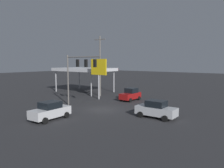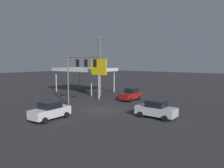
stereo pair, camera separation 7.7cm
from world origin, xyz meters
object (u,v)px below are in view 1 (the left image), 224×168
object	(u,v)px
traffic_signal_assembly	(79,69)
sedan_far	(156,109)
price_sign	(99,69)
hatchback_crossing	(131,94)
sedan_waiting	(50,111)
utility_pole	(100,65)

from	to	relation	value
traffic_signal_assembly	sedan_far	xyz separation A→B (m)	(-10.84, -1.16, -4.24)
traffic_signal_assembly	sedan_far	bearing A→B (deg)	-173.91
price_sign	hatchback_crossing	size ratio (longest dim) A/B	1.70
hatchback_crossing	sedan_waiting	xyz separation A→B (m)	(0.43, 14.81, 0.00)
price_sign	sedan_waiting	xyz separation A→B (m)	(-4.29, 12.60, -3.99)
sedan_waiting	traffic_signal_assembly	bearing A→B (deg)	-163.51
price_sign	sedan_far	distance (m)	14.33
hatchback_crossing	sedan_far	bearing A→B (deg)	49.47
utility_pole	sedan_far	bearing A→B (deg)	152.95
utility_pole	sedan_far	xyz separation A→B (m)	(-14.68, 7.50, -4.60)
sedan_far	sedan_waiting	size ratio (longest dim) A/B	0.98
utility_pole	sedan_waiting	distance (m)	16.92
traffic_signal_assembly	sedan_far	size ratio (longest dim) A/B	1.59
price_sign	utility_pole	bearing A→B (deg)	-52.85
sedan_far	traffic_signal_assembly	bearing A→B (deg)	5.09
price_sign	sedan_waiting	size ratio (longest dim) A/B	1.45
utility_pole	hatchback_crossing	world-z (taller)	utility_pole
traffic_signal_assembly	utility_pole	bearing A→B (deg)	-66.06
price_sign	sedan_far	world-z (taller)	price_sign
sedan_far	sedan_waiting	bearing A→B (deg)	40.66
utility_pole	sedan_waiting	size ratio (longest dim) A/B	2.34
price_sign	sedan_waiting	distance (m)	13.90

